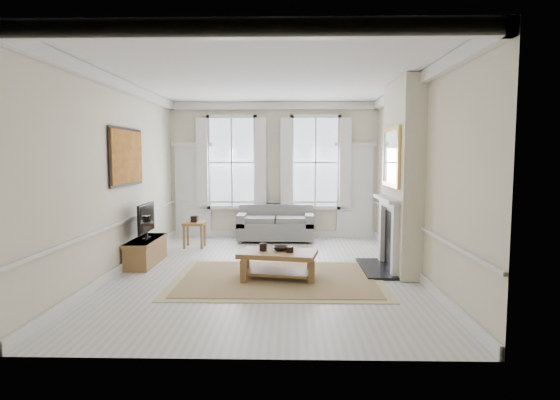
{
  "coord_description": "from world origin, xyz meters",
  "views": [
    {
      "loc": [
        0.44,
        -8.2,
        2.08
      ],
      "look_at": [
        0.23,
        0.46,
        1.25
      ],
      "focal_mm": 30.0,
      "sensor_mm": 36.0,
      "label": 1
    }
  ],
  "objects_px": {
    "side_table": "(194,227)",
    "coffee_table": "(278,256)",
    "tv_stand": "(146,251)",
    "sofa": "(276,226)"
  },
  "relations": [
    {
      "from": "side_table",
      "to": "coffee_table",
      "type": "distance_m",
      "value": 3.35
    },
    {
      "from": "side_table",
      "to": "tv_stand",
      "type": "bearing_deg",
      "value": -109.7
    },
    {
      "from": "coffee_table",
      "to": "tv_stand",
      "type": "height_order",
      "value": "tv_stand"
    },
    {
      "from": "sofa",
      "to": "coffee_table",
      "type": "relative_size",
      "value": 1.33
    },
    {
      "from": "sofa",
      "to": "side_table",
      "type": "xyz_separation_m",
      "value": [
        -1.81,
        -0.89,
        0.11
      ]
    },
    {
      "from": "coffee_table",
      "to": "tv_stand",
      "type": "xyz_separation_m",
      "value": [
        -2.56,
        1.05,
        -0.15
      ]
    },
    {
      "from": "side_table",
      "to": "tv_stand",
      "type": "xyz_separation_m",
      "value": [
        -0.59,
        -1.66,
        -0.22
      ]
    },
    {
      "from": "side_table",
      "to": "coffee_table",
      "type": "xyz_separation_m",
      "value": [
        1.97,
        -2.71,
        -0.07
      ]
    },
    {
      "from": "side_table",
      "to": "tv_stand",
      "type": "relative_size",
      "value": 0.42
    },
    {
      "from": "tv_stand",
      "to": "side_table",
      "type": "bearing_deg",
      "value": 70.3
    }
  ]
}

